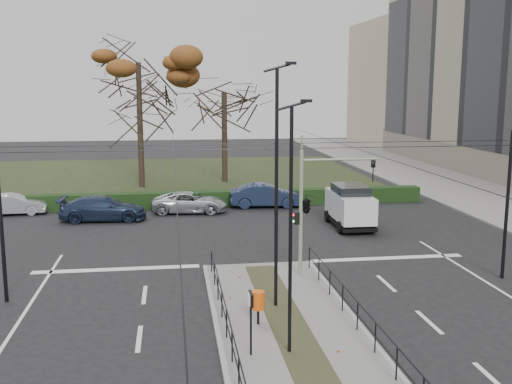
# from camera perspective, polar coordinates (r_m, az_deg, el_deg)

# --- Properties ---
(ground) EXTENTS (140.00, 140.00, 0.00)m
(ground) POSITION_cam_1_polar(r_m,az_deg,el_deg) (21.40, 2.11, -10.95)
(ground) COLOR black
(ground) RESTS_ON ground
(median_island) EXTENTS (4.40, 15.00, 0.14)m
(median_island) POSITION_cam_1_polar(r_m,az_deg,el_deg) (19.10, 3.47, -13.38)
(median_island) COLOR slate
(median_island) RESTS_ON ground
(sidewalk_east) EXTENTS (8.00, 90.00, 0.14)m
(sidewalk_east) POSITION_cam_1_polar(r_m,az_deg,el_deg) (47.54, 19.01, 0.22)
(sidewalk_east) COLOR slate
(sidewalk_east) RESTS_ON ground
(park) EXTENTS (38.00, 26.00, 0.10)m
(park) POSITION_cam_1_polar(r_m,az_deg,el_deg) (52.29, -10.67, 1.40)
(park) COLOR black
(park) RESTS_ON ground
(hedge) EXTENTS (38.00, 1.00, 1.00)m
(hedge) POSITION_cam_1_polar(r_m,az_deg,el_deg) (39.01, -11.52, -0.82)
(hedge) COLOR black
(hedge) RESTS_ON ground
(median_railing) EXTENTS (4.14, 13.24, 0.92)m
(median_railing) POSITION_cam_1_polar(r_m,az_deg,el_deg) (18.67, 3.56, -10.95)
(median_railing) COLOR black
(median_railing) RESTS_ON median_island
(catenary) EXTENTS (20.00, 34.00, 6.00)m
(catenary) POSITION_cam_1_polar(r_m,az_deg,el_deg) (22.00, 1.42, -1.09)
(catenary) COLOR black
(catenary) RESTS_ON ground
(traffic_light) EXTENTS (3.45, 1.95, 5.06)m
(traffic_light) POSITION_cam_1_polar(r_m,az_deg,el_deg) (23.91, 5.00, -1.06)
(traffic_light) COLOR gray
(traffic_light) RESTS_ON median_island
(litter_bin) EXTENTS (0.43, 0.43, 1.09)m
(litter_bin) POSITION_cam_1_polar(r_m,az_deg,el_deg) (19.37, 0.21, -10.32)
(litter_bin) COLOR black
(litter_bin) RESTS_ON median_island
(info_panel) EXTENTS (0.11, 0.48, 1.85)m
(info_panel) POSITION_cam_1_polar(r_m,az_deg,el_deg) (17.02, -0.51, -10.81)
(info_panel) COLOR black
(info_panel) RESTS_ON median_island
(streetlamp_median_near) EXTENTS (0.60, 0.12, 7.17)m
(streetlamp_median_near) POSITION_cam_1_polar(r_m,az_deg,el_deg) (16.60, 3.36, -3.44)
(streetlamp_median_near) COLOR black
(streetlamp_median_near) RESTS_ON median_island
(streetlamp_median_far) EXTENTS (0.69, 0.14, 8.32)m
(streetlamp_median_far) POSITION_cam_1_polar(r_m,az_deg,el_deg) (20.10, 2.01, 0.60)
(streetlamp_median_far) COLOR black
(streetlamp_median_far) RESTS_ON median_island
(parked_car_second) EXTENTS (3.97, 1.69, 1.27)m
(parked_car_second) POSITION_cam_1_polar(r_m,az_deg,el_deg) (39.19, -22.13, -1.10)
(parked_car_second) COLOR #ACAFB4
(parked_car_second) RESTS_ON ground
(parked_car_third) EXTENTS (5.03, 2.23, 1.44)m
(parked_car_third) POSITION_cam_1_polar(r_m,az_deg,el_deg) (35.83, -14.37, -1.52)
(parked_car_third) COLOR #1D2A45
(parked_car_third) RESTS_ON ground
(parked_car_fourth) EXTENTS (4.77, 2.53, 1.28)m
(parked_car_fourth) POSITION_cam_1_polar(r_m,az_deg,el_deg) (37.17, -6.31, -0.98)
(parked_car_fourth) COLOR #ACAFB4
(parked_car_fourth) RESTS_ON ground
(white_van) EXTENTS (2.11, 4.42, 2.36)m
(white_van) POSITION_cam_1_polar(r_m,az_deg,el_deg) (33.39, 8.93, -1.25)
(white_van) COLOR silver
(white_van) RESTS_ON ground
(rust_tree) EXTENTS (8.63, 8.63, 12.58)m
(rust_tree) POSITION_cam_1_polar(r_m,az_deg,el_deg) (50.88, -11.16, 12.00)
(rust_tree) COLOR black
(rust_tree) RESTS_ON park
(bare_tree_center) EXTENTS (6.94, 6.94, 9.50)m
(bare_tree_center) POSITION_cam_1_polar(r_m,az_deg,el_deg) (48.24, -3.05, 8.82)
(bare_tree_center) COLOR black
(bare_tree_center) RESTS_ON park
(bare_tree_near) EXTENTS (6.56, 6.56, 8.72)m
(bare_tree_near) POSITION_cam_1_polar(r_m,az_deg,el_deg) (46.36, -11.04, 7.94)
(bare_tree_near) COLOR black
(bare_tree_near) RESTS_ON park
(parked_car_fifth) EXTENTS (4.75, 1.97, 1.53)m
(parked_car_fifth) POSITION_cam_1_polar(r_m,az_deg,el_deg) (38.64, 0.94, -0.32)
(parked_car_fifth) COLOR #1D2A45
(parked_car_fifth) RESTS_ON ground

